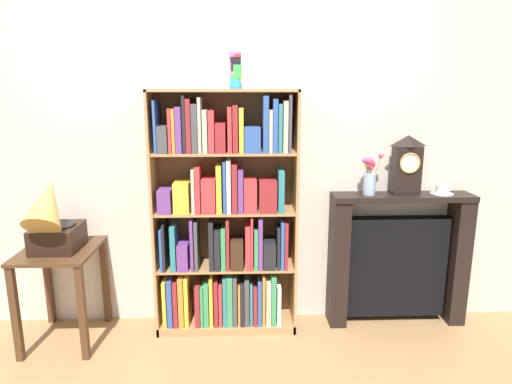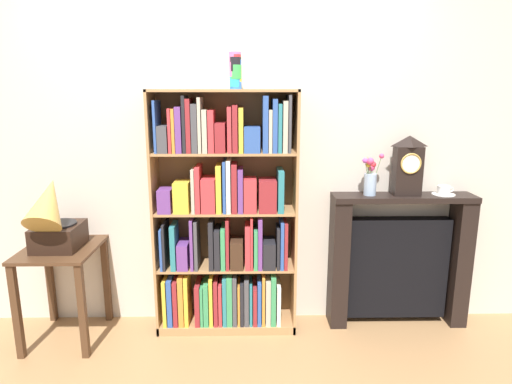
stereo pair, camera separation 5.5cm
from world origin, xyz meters
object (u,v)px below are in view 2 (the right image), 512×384
bookshelf (225,223)px  teacup_with_saucer (444,191)px  side_table_left (63,270)px  fireplace_mantel (398,260)px  flower_vase (370,177)px  cup_stack (235,71)px  mantel_clock (408,166)px  gramophone (53,218)px

bookshelf → teacup_with_saucer: 1.57m
side_table_left → bookshelf: bearing=6.3°
fireplace_mantel → teacup_with_saucer: bearing=-3.6°
fireplace_mantel → flower_vase: (-0.25, -0.02, 0.63)m
cup_stack → side_table_left: (-1.20, -0.12, -1.33)m
mantel_clock → cup_stack: bearing=-177.7°
cup_stack → gramophone: size_ratio=0.43×
cup_stack → fireplace_mantel: 1.80m
bookshelf → fireplace_mantel: (1.27, 0.06, -0.31)m
mantel_clock → teacup_with_saucer: (0.27, 0.00, -0.18)m
bookshelf → cup_stack: bearing=-4.6°
cup_stack → mantel_clock: 1.36m
bookshelf → cup_stack: (0.08, -0.01, 1.04)m
fireplace_mantel → mantel_clock: (0.01, -0.02, 0.71)m
teacup_with_saucer → flower_vase: bearing=-180.0°
gramophone → bookshelf: bearing=9.3°
side_table_left → flower_vase: bearing=4.4°
gramophone → mantel_clock: size_ratio=1.30×
bookshelf → flower_vase: (1.02, 0.04, 0.32)m
gramophone → teacup_with_saucer: 2.68m
bookshelf → mantel_clock: bearing=1.8°
bookshelf → gramophone: bookshelf is taller
bookshelf → fireplace_mantel: 1.31m
flower_vase → fireplace_mantel: bearing=4.2°
flower_vase → side_table_left: bearing=-175.6°
gramophone → flower_vase: (2.14, 0.23, 0.22)m
mantel_clock → teacup_with_saucer: size_ratio=2.64×
side_table_left → mantel_clock: size_ratio=1.60×
cup_stack → teacup_with_saucer: size_ratio=1.48×
gramophone → fireplace_mantel: (2.39, 0.24, -0.41)m
cup_stack → fireplace_mantel: size_ratio=0.23×
fireplace_mantel → teacup_with_saucer: size_ratio=6.34×
bookshelf → fireplace_mantel: bookshelf is taller
bookshelf → side_table_left: bearing=-173.7°
cup_stack → teacup_with_saucer: bearing=1.9°
gramophone → teacup_with_saucer: bearing=4.9°
fireplace_mantel → mantel_clock: 0.71m
fireplace_mantel → cup_stack: bearing=-176.8°
cup_stack → flower_vase: bearing=3.0°
cup_stack → flower_vase: size_ratio=0.79×
cup_stack → flower_vase: (0.94, 0.05, -0.72)m
flower_vase → cup_stack: bearing=-177.0°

